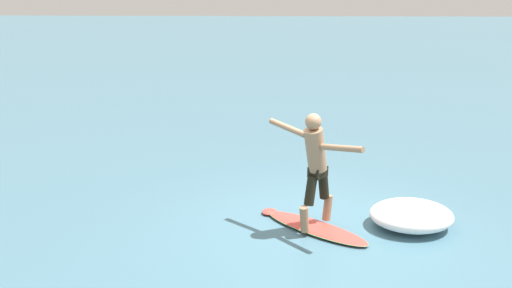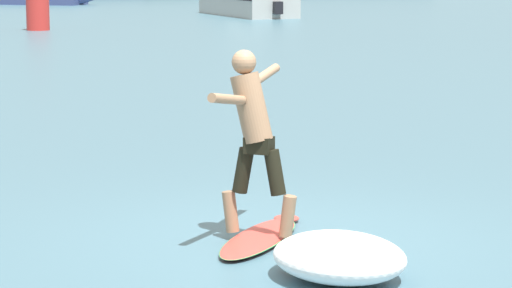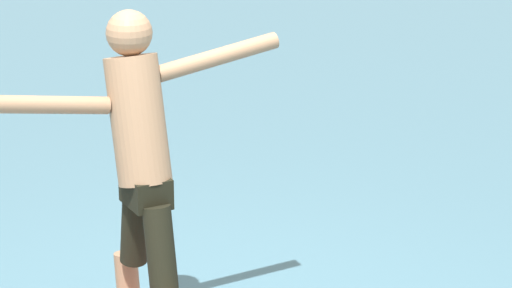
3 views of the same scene
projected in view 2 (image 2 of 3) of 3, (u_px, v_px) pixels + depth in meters
The scene contains 6 objects.
ground_plane at pixel (278, 238), 12.00m from camera, with size 200.00×200.00×0.00m, color #446E80.
surfboard at pixel (260, 237), 11.88m from camera, with size 1.50×1.80×0.21m.
surfer at pixel (253, 126), 11.70m from camera, with size 1.14×1.36×1.81m.
fishing_boat_near_jetty at pixel (245, 2), 53.09m from camera, with size 2.75×7.51×2.74m.
channel_marker_buoy at pixel (38, 11), 43.13m from camera, with size 0.82×0.82×1.69m.
wave_foam_at_tail at pixel (339, 257), 10.49m from camera, with size 1.30×1.47×0.39m.
Camera 2 is at (-3.92, -11.03, 2.82)m, focal length 85.00 mm.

